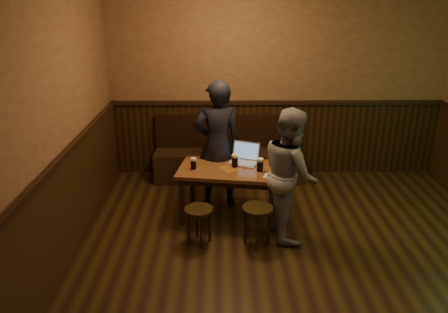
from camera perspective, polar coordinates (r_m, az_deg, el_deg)
name	(u,v)px	position (r m, az deg, el deg)	size (l,w,h in m)	color
room	(314,169)	(4.03, 11.71, -1.62)	(5.04, 6.04, 2.84)	black
bench	(228,159)	(6.62, 0.58, -0.30)	(2.20, 0.50, 0.95)	black
pub_table	(230,175)	(5.38, 0.81, -2.39)	(1.34, 0.89, 0.67)	brown
stool_left	(199,215)	(4.94, -3.32, -7.70)	(0.40, 0.40, 0.44)	black
stool_right	(257,215)	(4.91, 4.39, -7.57)	(0.37, 0.37, 0.47)	black
pint_left	(193,164)	(5.29, -4.01, -0.96)	(0.10, 0.10, 0.15)	#AC1B15
pint_mid	(235,161)	(5.35, 1.43, -0.57)	(0.11, 0.11, 0.17)	#AC1B15
pint_right	(260,165)	(5.23, 4.73, -1.11)	(0.11, 0.11, 0.17)	#AC1B15
laptop	(244,157)	(5.51, 2.67, -0.12)	(0.43, 0.40, 0.25)	silver
menu	(273,176)	(5.14, 6.45, -2.59)	(0.22, 0.15, 0.00)	silver
person_suit	(217,145)	(5.62, -0.86, 1.54)	(0.62, 0.40, 1.69)	black
person_grey	(290,174)	(5.00, 8.60, -2.22)	(0.74, 0.58, 1.53)	gray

